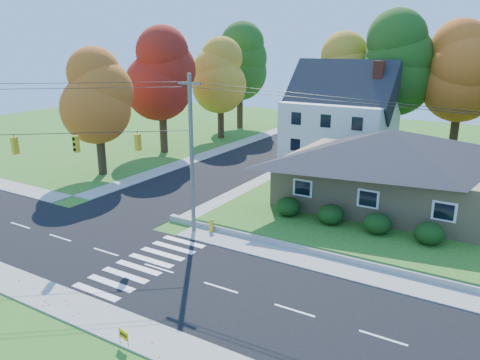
{
  "coord_description": "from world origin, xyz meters",
  "views": [
    {
      "loc": [
        15.53,
        -17.29,
        11.7
      ],
      "look_at": [
        0.3,
        8.0,
        3.02
      ],
      "focal_mm": 35.0,
      "sensor_mm": 36.0,
      "label": 1
    }
  ],
  "objects": [
    {
      "name": "yard_sign",
      "position": [
        3.25,
        -5.9,
        0.54
      ],
      "size": [
        0.6,
        0.15,
        0.76
      ],
      "color": "black",
      "rests_on": "ground"
    },
    {
      "name": "tree_west_2",
      "position": [
        -17.0,
        32.0,
        7.81
      ],
      "size": [
        6.72,
        6.72,
        12.51
      ],
      "color": "#3F2A19",
      "rests_on": "ground"
    },
    {
      "name": "fire_hydrant",
      "position": [
        -0.42,
        5.66,
        0.43
      ],
      "size": [
        0.51,
        0.4,
        0.9
      ],
      "color": "gold",
      "rests_on": "ground"
    },
    {
      "name": "tree_west_3",
      "position": [
        -19.0,
        40.0,
        9.11
      ],
      "size": [
        7.84,
        7.84,
        14.6
      ],
      "color": "#3F2A19",
      "rests_on": "ground"
    },
    {
      "name": "sidewalk_south",
      "position": [
        0.0,
        -5.0,
        0.04
      ],
      "size": [
        90.0,
        2.0,
        0.08
      ],
      "primitive_type": "cube",
      "color": "#9C9A90",
      "rests_on": "ground"
    },
    {
      "name": "sidewalk_north",
      "position": [
        0.0,
        5.0,
        0.04
      ],
      "size": [
        90.0,
        2.0,
        0.08
      ],
      "primitive_type": "cube",
      "color": "#9C9A90",
      "rests_on": "ground"
    },
    {
      "name": "tree_west_0",
      "position": [
        -17.0,
        12.0,
        7.15
      ],
      "size": [
        6.16,
        6.16,
        11.47
      ],
      "color": "#3F2A19",
      "rests_on": "ground"
    },
    {
      "name": "traffic_infrastructure",
      "position": [
        -0.15,
        1.35,
        5.15
      ],
      "size": [
        38.1,
        10.66,
        10.0
      ],
      "color": "#666059",
      "rests_on": "ground"
    },
    {
      "name": "lawn",
      "position": [
        13.0,
        21.0,
        0.25
      ],
      "size": [
        30.0,
        30.0,
        0.5
      ],
      "primitive_type": "cube",
      "color": "#3D7923",
      "rests_on": "ground"
    },
    {
      "name": "tree_lot_1",
      "position": [
        4.0,
        33.0,
        9.61
      ],
      "size": [
        7.84,
        7.84,
        14.6
      ],
      "color": "#3F2A19",
      "rests_on": "lawn"
    },
    {
      "name": "colonial_house",
      "position": [
        0.04,
        28.0,
        4.58
      ],
      "size": [
        10.4,
        8.4,
        9.6
      ],
      "color": "silver",
      "rests_on": "lawn"
    },
    {
      "name": "road_cross",
      "position": [
        -8.0,
        26.0,
        0.01
      ],
      "size": [
        8.0,
        44.0,
        0.02
      ],
      "primitive_type": "cube",
      "color": "black",
      "rests_on": "ground"
    },
    {
      "name": "hedge_row",
      "position": [
        7.5,
        9.8,
        1.14
      ],
      "size": [
        10.7,
        1.7,
        1.27
      ],
      "color": "#163A10",
      "rests_on": "lawn"
    },
    {
      "name": "tree_west_1",
      "position": [
        -18.0,
        22.0,
        8.46
      ],
      "size": [
        7.28,
        7.28,
        13.56
      ],
      "color": "#3F2A19",
      "rests_on": "ground"
    },
    {
      "name": "tree_lot_2",
      "position": [
        10.0,
        34.0,
        8.96
      ],
      "size": [
        7.28,
        7.28,
        13.56
      ],
      "color": "#3F2A19",
      "rests_on": "lawn"
    },
    {
      "name": "road_main",
      "position": [
        0.0,
        0.0,
        0.01
      ],
      "size": [
        90.0,
        8.0,
        0.02
      ],
      "primitive_type": "cube",
      "color": "black",
      "rests_on": "ground"
    },
    {
      "name": "ranch_house",
      "position": [
        8.0,
        16.0,
        3.27
      ],
      "size": [
        14.6,
        10.6,
        5.4
      ],
      "color": "tan",
      "rests_on": "lawn"
    },
    {
      "name": "white_car",
      "position": [
        -6.84,
        35.1,
        0.85
      ],
      "size": [
        2.18,
        5.15,
        1.65
      ],
      "primitive_type": "imported",
      "rotation": [
        0.0,
        0.0,
        0.09
      ],
      "color": "silver",
      "rests_on": "road_cross"
    },
    {
      "name": "ground",
      "position": [
        0.0,
        0.0,
        0.0
      ],
      "size": [
        120.0,
        120.0,
        0.0
      ],
      "primitive_type": "plane",
      "color": "#3D7923"
    },
    {
      "name": "tree_lot_0",
      "position": [
        -2.0,
        34.0,
        8.31
      ],
      "size": [
        6.72,
        6.72,
        12.51
      ],
      "color": "#3F2A19",
      "rests_on": "lawn"
    }
  ]
}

